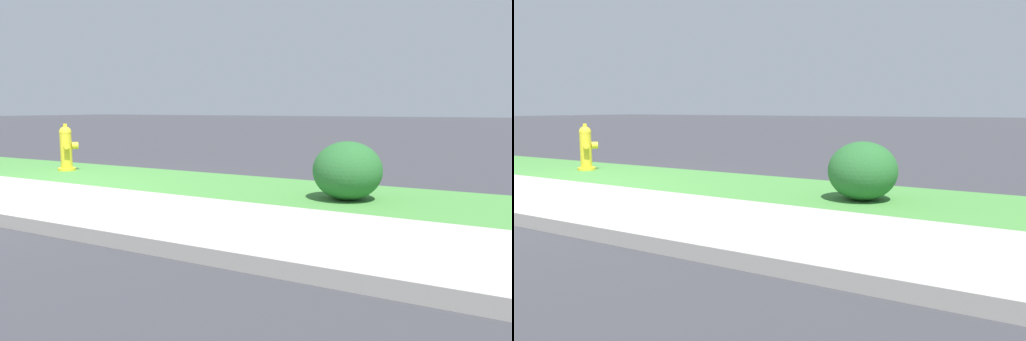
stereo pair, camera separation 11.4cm
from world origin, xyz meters
The scene contains 5 objects.
ground_plane centered at (0.00, 0.00, 0.00)m, with size 120.00×120.00×0.00m, color #38383D.
sidewalk_pavement centered at (0.00, 0.00, 0.01)m, with size 18.00×1.89×0.01m, color #ADA89E.
grass_verge centered at (0.00, 1.92, 0.00)m, with size 18.00×1.95×0.01m, color #47893D.
fire_hydrant_far_end centered at (-1.21, 1.97, 0.38)m, with size 0.35×0.34×0.79m.
shrub_bush_far_verge centered at (3.81, 1.68, 0.34)m, with size 0.79×0.79×0.67m.
Camera 2 is at (5.76, -3.71, 1.05)m, focal length 35.00 mm.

